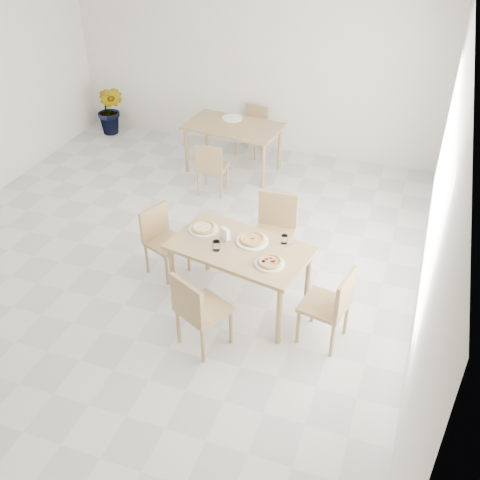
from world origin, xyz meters
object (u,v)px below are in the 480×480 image
(chair_south, at_px, (197,308))
(chair_back_s, at_px, (211,166))
(chair_north, at_px, (275,227))
(chair_west, at_px, (161,236))
(plate_pepperoni, at_px, (270,263))
(pizza_margherita, at_px, (252,239))
(second_table, at_px, (233,131))
(main_table, at_px, (240,254))
(plate_empty, at_px, (232,118))
(napkin_holder, at_px, (225,234))
(plate_margherita, at_px, (252,241))
(plate_mushroom, at_px, (203,229))
(tumbler_a, at_px, (284,239))
(tumbler_b, at_px, (216,246))
(chair_east, at_px, (333,303))
(pizza_mushroom, at_px, (203,227))
(potted_plant, at_px, (111,110))
(chair_back_n, at_px, (254,127))
(pizza_pepperoni, at_px, (270,262))

(chair_south, bearing_deg, chair_back_s, -44.34)
(chair_north, bearing_deg, chair_west, -158.77)
(plate_pepperoni, bearing_deg, pizza_margherita, 132.23)
(chair_north, bearing_deg, chair_south, -103.07)
(chair_north, height_order, second_table, chair_north)
(chair_north, relative_size, chair_back_s, 1.17)
(main_table, xyz_separation_m, pizza_margherita, (0.09, 0.12, 0.12))
(chair_south, xyz_separation_m, chair_north, (0.31, 1.56, 0.03))
(second_table, distance_m, plate_empty, 0.26)
(napkin_holder, bearing_deg, plate_margherita, 41.01)
(second_table, relative_size, plate_empty, 4.69)
(chair_west, xyz_separation_m, plate_margherita, (1.14, -0.16, 0.29))
(chair_south, xyz_separation_m, plate_mushroom, (-0.31, 0.93, 0.25))
(plate_pepperoni, bearing_deg, plate_mushroom, 157.50)
(second_table, bearing_deg, main_table, -63.60)
(main_table, bearing_deg, chair_west, 176.22)
(tumbler_a, distance_m, tumbler_b, 0.71)
(chair_west, height_order, plate_mushroom, chair_west)
(chair_east, height_order, second_table, chair_east)
(chair_south, relative_size, second_table, 0.59)
(tumbler_b, xyz_separation_m, second_table, (-0.94, 3.08, -0.14))
(pizza_margherita, height_order, pizza_mushroom, same)
(napkin_holder, xyz_separation_m, potted_plant, (-3.44, 3.49, -0.38))
(chair_south, height_order, plate_mushroom, chair_south)
(plate_pepperoni, bearing_deg, second_table, 115.83)
(tumbler_b, height_order, chair_back_n, tumbler_b)
(tumbler_a, height_order, napkin_holder, napkin_holder)
(main_table, bearing_deg, pizza_pepperoni, -15.52)
(plate_pepperoni, bearing_deg, tumbler_a, 84.94)
(plate_pepperoni, relative_size, chair_back_n, 0.38)
(tumbler_a, height_order, plate_empty, tumbler_a)
(chair_west, bearing_deg, tumbler_a, -71.00)
(chair_north, xyz_separation_m, pizza_mushroom, (-0.62, -0.63, 0.25))
(pizza_mushroom, xyz_separation_m, potted_plant, (-3.15, 3.40, -0.34))
(napkin_holder, bearing_deg, pizza_margherita, 41.01)
(napkin_holder, bearing_deg, chair_east, 15.74)
(chair_north, relative_size, pizza_margherita, 2.84)
(plate_margherita, relative_size, napkin_holder, 2.54)
(pizza_margherita, bearing_deg, chair_east, -22.05)
(tumbler_b, bearing_deg, pizza_pepperoni, -5.39)
(plate_mushroom, xyz_separation_m, second_table, (-0.67, 2.79, -0.10))
(main_table, distance_m, chair_back_s, 2.45)
(main_table, relative_size, plate_pepperoni, 5.25)
(pizza_mushroom, bearing_deg, chair_north, 45.37)
(main_table, relative_size, tumbler_a, 16.93)
(chair_north, height_order, chair_west, chair_north)
(pizza_margherita, bearing_deg, chair_back_s, 122.36)
(chair_west, distance_m, pizza_mushroom, 0.67)
(plate_margherita, xyz_separation_m, napkin_holder, (-0.28, -0.05, 0.05))
(plate_empty, bearing_deg, napkin_holder, -71.26)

